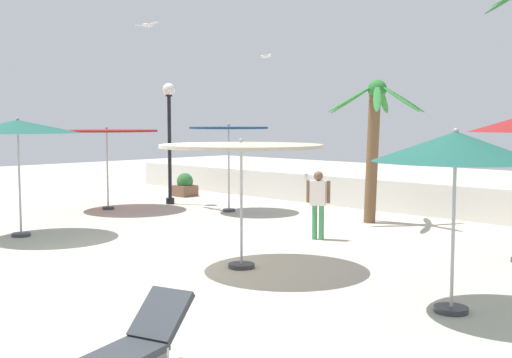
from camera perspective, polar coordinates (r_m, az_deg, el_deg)
ground_plane at (r=12.86m, az=-10.34°, el=-7.15°), size 56.00×56.00×0.00m
boundary_wall at (r=19.56m, az=12.57°, el=-1.57°), size 25.20×0.30×0.95m
patio_umbrella_0 at (r=11.74m, az=-1.33°, el=2.53°), size 3.01×3.01×2.41m
patio_umbrella_2 at (r=19.23m, az=-2.45°, el=4.27°), size 2.36×2.36×2.66m
patio_umbrella_3 at (r=16.02m, az=-20.48°, el=4.34°), size 2.88×2.88×2.82m
patio_umbrella_4 at (r=20.25m, az=-13.17°, el=4.05°), size 3.11×3.11×2.57m
patio_umbrella_5 at (r=9.37m, az=17.36°, el=2.65°), size 2.33×2.33×2.63m
palm_tree_0 at (r=17.31m, az=10.49°, el=4.16°), size 2.77×2.53×3.83m
lamp_post_1 at (r=21.23m, az=-7.74°, el=4.81°), size 0.41×0.41×3.98m
lounge_chair_0 at (r=6.85m, az=-11.83°, el=-14.83°), size 1.08×1.96×0.84m
guest_0 at (r=14.78m, az=5.56°, el=-1.75°), size 0.50×0.38×1.58m
seagull_0 at (r=22.26m, az=0.87°, el=10.91°), size 0.69×1.05×0.14m
seagull_2 at (r=20.80m, az=-9.63°, el=13.39°), size 1.28×0.38×0.14m
planter at (r=23.53m, az=-6.35°, el=-0.60°), size 0.70×0.70×0.85m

